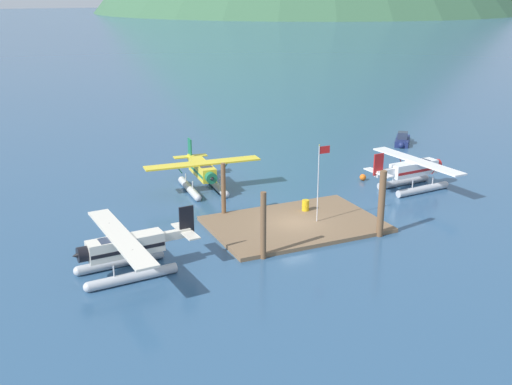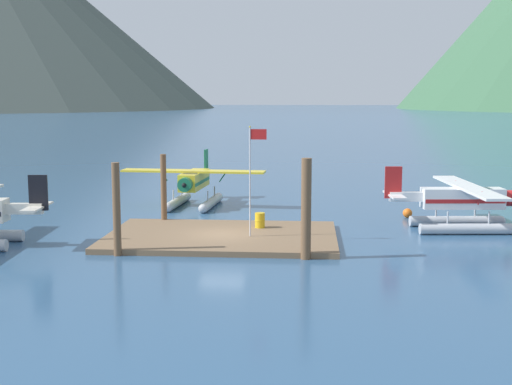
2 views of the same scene
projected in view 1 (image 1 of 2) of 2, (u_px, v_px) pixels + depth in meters
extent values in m
plane|color=#2D5175|center=(295.00, 226.00, 46.55)|extent=(1200.00, 1200.00, 0.00)
cube|color=brown|center=(295.00, 224.00, 46.51)|extent=(12.78, 8.67, 0.30)
cylinder|color=brown|center=(263.00, 226.00, 40.22)|extent=(0.39, 0.39, 4.70)
cylinder|color=brown|center=(381.00, 204.00, 43.89)|extent=(0.50, 0.50, 4.99)
cylinder|color=brown|center=(223.00, 190.00, 47.85)|extent=(0.36, 0.36, 4.40)
cylinder|color=silver|center=(318.00, 184.00, 45.73)|extent=(0.08, 0.08, 5.96)
cube|color=red|center=(324.00, 150.00, 45.07)|extent=(0.90, 0.03, 0.56)
sphere|color=gold|center=(319.00, 145.00, 44.77)|extent=(0.10, 0.10, 0.10)
cylinder|color=gold|center=(306.00, 205.00, 48.82)|extent=(0.58, 0.58, 0.88)
torus|color=gold|center=(306.00, 205.00, 48.82)|extent=(0.62, 0.62, 0.04)
sphere|color=orange|center=(363.00, 177.00, 57.58)|extent=(0.62, 0.62, 0.62)
cylinder|color=#B7BABF|center=(403.00, 182.00, 56.13)|extent=(5.63, 1.11, 0.64)
sphere|color=#B7BABF|center=(425.00, 178.00, 57.43)|extent=(0.64, 0.64, 0.64)
cylinder|color=#B7BABF|center=(422.00, 189.00, 54.07)|extent=(5.63, 1.11, 0.64)
sphere|color=#B7BABF|center=(445.00, 185.00, 55.37)|extent=(0.64, 0.64, 0.64)
cylinder|color=#B7BABF|center=(413.00, 173.00, 56.48)|extent=(0.10, 0.10, 0.70)
cylinder|color=#B7BABF|center=(393.00, 177.00, 55.36)|extent=(0.10, 0.10, 0.70)
cylinder|color=#B7BABF|center=(433.00, 180.00, 54.41)|extent=(0.10, 0.10, 0.70)
cylinder|color=#B7BABF|center=(413.00, 184.00, 53.30)|extent=(0.10, 0.10, 0.70)
cube|color=white|center=(414.00, 168.00, 54.59)|extent=(4.89, 1.64, 1.20)
cube|color=#B21E1E|center=(414.00, 169.00, 54.62)|extent=(4.79, 1.65, 0.24)
cube|color=#283347|center=(423.00, 163.00, 54.98)|extent=(1.19, 1.14, 0.56)
cube|color=white|center=(417.00, 161.00, 54.51)|extent=(2.28, 10.48, 0.14)
cylinder|color=#B21E1E|center=(400.00, 159.00, 56.44)|extent=(0.13, 0.63, 0.84)
cylinder|color=#B21E1E|center=(435.00, 170.00, 52.80)|extent=(0.13, 0.63, 0.84)
cylinder|color=#B21E1E|center=(436.00, 164.00, 55.84)|extent=(0.68, 1.01, 0.96)
cone|color=black|center=(439.00, 164.00, 56.05)|extent=(0.38, 0.39, 0.36)
cube|color=white|center=(386.00, 172.00, 53.04)|extent=(2.23, 0.63, 0.56)
cube|color=#B21E1E|center=(379.00, 164.00, 52.36)|extent=(1.01, 0.20, 1.90)
cube|color=white|center=(379.00, 173.00, 52.64)|extent=(1.07, 3.26, 0.10)
cylinder|color=#B7BABF|center=(134.00, 277.00, 37.60)|extent=(5.63, 1.07, 0.64)
sphere|color=#B7BABF|center=(88.00, 287.00, 36.31)|extent=(0.64, 0.64, 0.64)
cylinder|color=#B7BABF|center=(122.00, 262.00, 39.67)|extent=(5.63, 1.07, 0.64)
sphere|color=#B7BABF|center=(78.00, 271.00, 38.39)|extent=(0.64, 0.64, 0.64)
cylinder|color=#B7BABF|center=(114.00, 271.00, 36.84)|extent=(0.10, 0.10, 0.70)
cylinder|color=#B7BABF|center=(152.00, 263.00, 37.94)|extent=(0.10, 0.10, 0.70)
cylinder|color=#B7BABF|center=(103.00, 256.00, 38.91)|extent=(0.10, 0.10, 0.70)
cylinder|color=#B7BABF|center=(139.00, 249.00, 40.01)|extent=(0.10, 0.10, 0.70)
cube|color=silver|center=(126.00, 246.00, 38.12)|extent=(4.88, 1.61, 1.20)
cube|color=black|center=(126.00, 247.00, 38.15)|extent=(4.79, 1.62, 0.24)
cube|color=#283347|center=(108.00, 244.00, 37.52)|extent=(1.18, 1.14, 0.56)
cube|color=silver|center=(120.00, 237.00, 37.77)|extent=(2.20, 10.48, 0.14)
cylinder|color=black|center=(132.00, 255.00, 36.05)|extent=(0.13, 0.63, 0.84)
cylinder|color=black|center=(111.00, 230.00, 39.71)|extent=(0.13, 0.63, 0.84)
cylinder|color=black|center=(82.00, 254.00, 36.88)|extent=(0.67, 1.00, 0.96)
cone|color=black|center=(75.00, 256.00, 36.68)|extent=(0.38, 0.39, 0.36)
cube|color=silver|center=(174.00, 235.00, 39.58)|extent=(2.23, 0.61, 0.56)
cube|color=black|center=(187.00, 220.00, 39.73)|extent=(1.01, 0.20, 1.90)
cube|color=silver|center=(186.00, 231.00, 39.92)|extent=(1.05, 3.25, 0.10)
cylinder|color=#B7BABF|center=(216.00, 185.00, 55.20)|extent=(0.99, 5.63, 0.64)
sphere|color=#B7BABF|center=(226.00, 194.00, 52.72)|extent=(0.64, 0.64, 0.64)
cylinder|color=#B7BABF|center=(189.00, 188.00, 54.35)|extent=(0.99, 5.63, 0.64)
sphere|color=#B7BABF|center=(198.00, 198.00, 51.87)|extent=(0.64, 0.64, 0.64)
cylinder|color=#B7BABF|center=(220.00, 182.00, 53.92)|extent=(0.10, 0.10, 0.70)
cylinder|color=#B7BABF|center=(212.00, 175.00, 56.05)|extent=(0.10, 0.10, 0.70)
cylinder|color=#B7BABF|center=(193.00, 185.00, 53.07)|extent=(0.10, 0.10, 0.70)
cylinder|color=#B7BABF|center=(186.00, 177.00, 55.20)|extent=(0.10, 0.10, 0.70)
cube|color=yellow|center=(202.00, 169.00, 54.26)|extent=(1.54, 4.87, 1.20)
cube|color=#196B47|center=(202.00, 171.00, 54.29)|extent=(1.55, 4.77, 0.24)
cube|color=#283347|center=(206.00, 169.00, 53.20)|extent=(1.12, 1.16, 0.56)
cube|color=yellow|center=(203.00, 163.00, 53.78)|extent=(10.47, 2.05, 0.14)
cylinder|color=#196B47|center=(227.00, 164.00, 54.63)|extent=(0.63, 0.12, 0.84)
cylinder|color=#196B47|center=(179.00, 169.00, 53.14)|extent=(0.63, 0.12, 0.84)
cylinder|color=#196B47|center=(211.00, 178.00, 51.87)|extent=(1.00, 0.66, 0.96)
cone|color=black|center=(213.00, 179.00, 51.47)|extent=(0.38, 0.37, 0.36)
cube|color=yellow|center=(193.00, 159.00, 57.11)|extent=(0.58, 2.22, 0.56)
cube|color=#196B47|center=(190.00, 148.00, 57.63)|extent=(0.18, 1.01, 1.90)
cube|color=yellow|center=(190.00, 156.00, 57.78)|extent=(3.24, 1.00, 0.10)
cube|color=navy|center=(402.00, 141.00, 71.14)|extent=(3.89, 4.15, 0.70)
sphere|color=navy|center=(401.00, 145.00, 69.23)|extent=(0.70, 0.70, 0.70)
cube|color=#283347|center=(403.00, 135.00, 70.63)|extent=(1.62, 1.63, 0.80)
cube|color=black|center=(404.00, 135.00, 73.13)|extent=(0.48, 0.48, 0.80)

